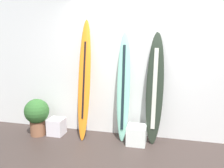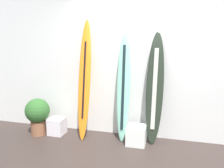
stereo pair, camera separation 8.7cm
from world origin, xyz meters
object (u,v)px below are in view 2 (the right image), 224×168
object	(u,v)px
surfboard_charcoal	(155,90)
potted_plant	(38,114)
display_block_center	(136,135)
surfboard_sunset	(85,80)
display_block_left	(57,126)
surfboard_seafoam	(123,88)

from	to	relation	value
surfboard_charcoal	potted_plant	world-z (taller)	surfboard_charcoal
display_block_center	potted_plant	xyz separation A→B (m)	(-1.87, -0.07, 0.25)
surfboard_sunset	display_block_left	size ratio (longest dim) A/B	6.88
surfboard_sunset	surfboard_seafoam	bearing A→B (deg)	5.70
surfboard_seafoam	potted_plant	distance (m)	1.70
surfboard_seafoam	surfboard_charcoal	size ratio (longest dim) A/B	1.00
surfboard_seafoam	potted_plant	xyz separation A→B (m)	(-1.60, -0.23, -0.54)
display_block_left	potted_plant	size ratio (longest dim) A/B	0.45
surfboard_charcoal	display_block_center	size ratio (longest dim) A/B	5.85
surfboard_charcoal	potted_plant	distance (m)	2.22
surfboard_seafoam	display_block_center	world-z (taller)	surfboard_seafoam
display_block_left	display_block_center	world-z (taller)	display_block_center
surfboard_sunset	surfboard_seafoam	world-z (taller)	surfboard_sunset
surfboard_sunset	surfboard_seafoam	xyz separation A→B (m)	(0.70, 0.07, -0.13)
surfboard_sunset	display_block_center	bearing A→B (deg)	-5.33
surfboard_charcoal	display_block_center	distance (m)	0.85
surfboard_seafoam	potted_plant	bearing A→B (deg)	-171.88
surfboard_charcoal	display_block_center	bearing A→B (deg)	-147.10
surfboard_sunset	surfboard_charcoal	size ratio (longest dim) A/B	1.11
display_block_center	potted_plant	bearing A→B (deg)	-177.94
surfboard_seafoam	potted_plant	world-z (taller)	surfboard_seafoam
display_block_left	display_block_center	xyz separation A→B (m)	(1.54, -0.04, 0.01)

